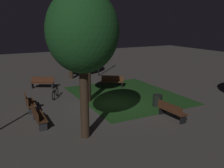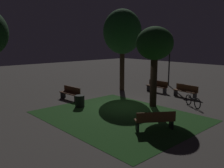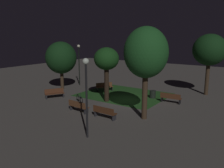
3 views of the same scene
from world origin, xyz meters
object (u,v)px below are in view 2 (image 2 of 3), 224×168
at_px(bench_front_right, 157,86).
at_px(bench_back_row, 70,93).
at_px(tree_right_canopy, 122,32).
at_px(bench_front_left, 186,91).
at_px(lamp_post_plaza_west, 170,51).
at_px(tree_back_right, 155,45).
at_px(bench_lawn_edge, 155,120).
at_px(bicycle, 193,101).
at_px(trash_bin, 80,101).

distance_m(bench_front_right, bench_back_row, 6.93).
bearing_deg(tree_right_canopy, bench_back_row, 88.80).
height_order(bench_front_left, lamp_post_plaza_west, lamp_post_plaza_west).
relative_size(tree_right_canopy, tree_back_right, 1.33).
xyz_separation_m(bench_lawn_edge, tree_right_canopy, (7.42, -5.26, 4.17)).
bearing_deg(lamp_post_plaza_west, bicycle, 136.00).
bearing_deg(lamp_post_plaza_west, bench_front_right, 108.94).
bearing_deg(trash_bin, bicycle, -132.14).
distance_m(bench_front_right, tree_right_canopy, 5.04).
height_order(bench_front_right, trash_bin, bench_front_right).
relative_size(tree_back_right, bicycle, 3.30).
height_order(bench_back_row, trash_bin, bench_back_row).
bearing_deg(lamp_post_plaza_west, trash_bin, 93.59).
relative_size(bench_front_left, trash_bin, 2.53).
height_order(bench_front_right, bench_back_row, same).
distance_m(bench_lawn_edge, trash_bin, 5.52).
distance_m(tree_back_right, bicycle, 4.16).
distance_m(bench_back_row, tree_back_right, 6.53).
relative_size(bench_back_row, tree_back_right, 0.38).
xyz_separation_m(bench_front_left, trash_bin, (2.95, 7.13, -0.12)).
height_order(bench_back_row, tree_right_canopy, tree_right_canopy).
height_order(bench_front_left, tree_right_canopy, tree_right_canopy).
xyz_separation_m(bench_front_left, tree_right_canopy, (4.86, 1.61, 4.17)).
relative_size(bench_front_left, lamp_post_plaza_west, 0.40).
xyz_separation_m(bench_back_row, trash_bin, (-2.01, 0.64, -0.12)).
relative_size(bench_lawn_edge, bench_back_row, 0.96).
relative_size(bench_front_left, bicycle, 1.25).
relative_size(bench_front_left, tree_back_right, 0.38).
bearing_deg(trash_bin, bench_lawn_edge, -177.32).
bearing_deg(tree_right_canopy, lamp_post_plaza_west, -105.11).
bearing_deg(tree_back_right, bicycle, -134.72).
bearing_deg(tree_back_right, trash_bin, 49.26).
bearing_deg(bench_front_left, bench_front_right, -0.00).
bearing_deg(lamp_post_plaza_west, tree_back_right, 117.66).
distance_m(bench_front_right, lamp_post_plaza_west, 4.21).
distance_m(bench_front_right, trash_bin, 7.14).
bearing_deg(trash_bin, tree_back_right, -130.74).
bearing_deg(bench_lawn_edge, bench_front_left, -69.55).
relative_size(tree_right_canopy, lamp_post_plaza_west, 1.40).
distance_m(bench_lawn_edge, tree_right_canopy, 10.01).
relative_size(lamp_post_plaza_west, bicycle, 3.15).
height_order(bench_front_right, bench_lawn_edge, same).
bearing_deg(bench_front_right, bicycle, 154.58).
height_order(trash_bin, bicycle, bicycle).
bearing_deg(bench_lawn_edge, bench_back_row, -2.87).
bearing_deg(tree_back_right, bench_lawn_edge, 129.36).
xyz_separation_m(bench_front_right, lamp_post_plaza_west, (1.06, -3.09, 2.65)).
height_order(bench_front_right, tree_right_canopy, tree_right_canopy).
xyz_separation_m(bench_back_row, tree_back_right, (-4.94, -2.77, 3.24)).
xyz_separation_m(bench_front_right, tree_back_right, (-2.51, 3.72, 3.24)).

